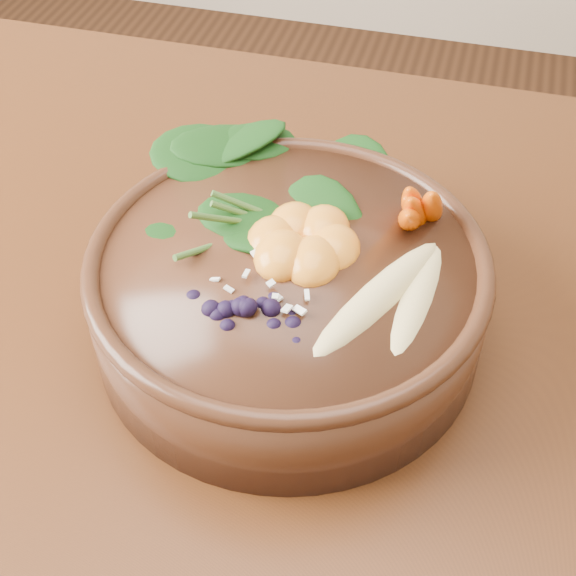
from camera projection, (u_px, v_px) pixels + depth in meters
The scene contains 8 objects.
dining_table at pixel (329, 389), 0.79m from camera, with size 1.60×0.90×0.75m.
stoneware_bowl at pixel (288, 296), 0.68m from camera, with size 0.33×0.33×0.09m, color #492919.
kale_heap at pixel (276, 169), 0.69m from camera, with size 0.22×0.20×0.05m, color #113F0E, non-canonical shape.
carrot_cluster at pixel (406, 177), 0.65m from camera, with size 0.07×0.07×0.09m, color #D64E00, non-canonical shape.
banana_halves at pixel (400, 282), 0.61m from camera, with size 0.10×0.18×0.03m.
mandarin_cluster at pixel (303, 227), 0.65m from camera, with size 0.10×0.11×0.04m, color orange, non-canonical shape.
blueberry_pile at pixel (245, 292), 0.59m from camera, with size 0.15×0.12×0.05m, color black, non-canonical shape.
coconut_flakes at pixel (276, 272), 0.63m from camera, with size 0.11×0.08×0.01m, color white, non-canonical shape.
Camera 1 is at (0.09, -0.48, 1.28)m, focal length 50.00 mm.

